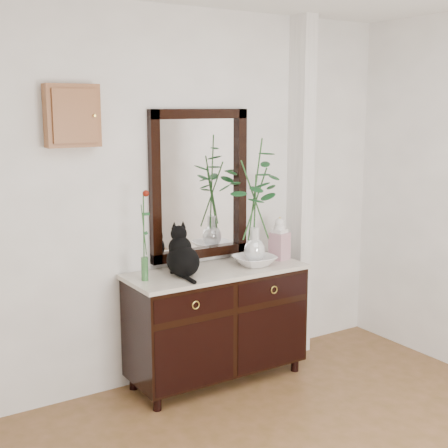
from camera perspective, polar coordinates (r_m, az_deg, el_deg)
wall_back at (r=4.57m, az=-3.42°, el=2.41°), size 3.60×0.04×2.70m
pilaster at (r=5.07m, az=6.97°, el=3.17°), size 0.12×0.20×2.70m
sideboard at (r=4.62m, az=-0.67°, el=-8.68°), size 1.33×0.52×0.82m
wall_mirror at (r=4.60m, az=-2.26°, el=3.60°), size 0.80×0.06×1.10m
key_cabinet at (r=4.14m, az=-13.71°, el=9.60°), size 0.35×0.10×0.40m
cat at (r=4.31m, az=-3.78°, el=-2.48°), size 0.27×0.33×0.35m
lotus_bowl at (r=4.62m, az=2.80°, el=-3.37°), size 0.30×0.30×0.07m
vase_branches at (r=4.53m, az=2.85°, el=2.14°), size 0.49×0.49×0.93m
bud_vase_rose at (r=4.19m, az=-7.34°, el=-1.02°), size 0.10×0.10×0.63m
ginger_jar at (r=4.79m, az=5.10°, el=-1.29°), size 0.15×0.15×0.33m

